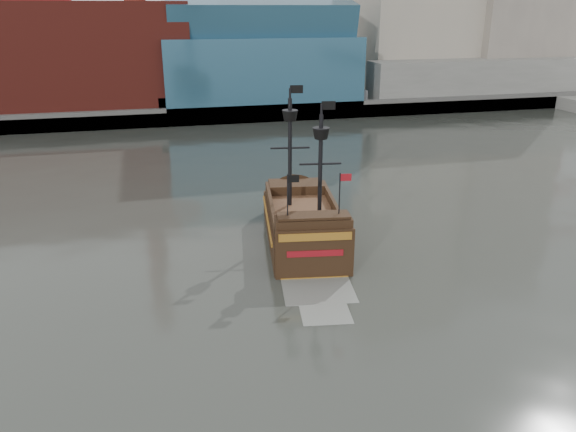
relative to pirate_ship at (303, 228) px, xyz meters
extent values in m
plane|color=#272A25|center=(-2.46, -16.77, -1.08)|extent=(400.00, 400.00, 0.00)
cube|color=slate|center=(-2.46, 75.23, -0.08)|extent=(220.00, 60.00, 2.00)
cube|color=#4C4C49|center=(-2.46, 45.73, 0.22)|extent=(220.00, 1.00, 2.60)
cube|color=maroon|center=(-24.46, 55.23, 8.42)|extent=(42.00, 18.00, 15.00)
cube|color=#2A5671|center=(7.54, 53.23, 5.92)|extent=(30.00, 16.00, 10.00)
cube|color=slate|center=(45.54, 49.23, 3.92)|extent=(40.00, 6.00, 6.00)
cube|color=#2A5671|center=(7.54, 53.23, 13.92)|extent=(28.00, 14.94, 8.78)
cube|color=slate|center=(75.54, 65.23, 2.42)|extent=(4.00, 4.00, 3.00)
cube|color=slate|center=(85.54, 75.23, 2.42)|extent=(4.00, 4.00, 3.00)
cube|color=black|center=(0.04, 0.28, -0.47)|extent=(6.92, 12.85, 2.65)
cube|color=#4A2A1B|center=(0.04, 0.28, 1.01)|extent=(6.23, 11.57, 0.31)
cube|color=black|center=(0.80, 5.10, 1.37)|extent=(4.65, 3.08, 1.02)
cube|color=black|center=(-0.78, -4.95, 1.77)|extent=(5.03, 2.36, 1.83)
cube|color=black|center=(-0.93, -5.87, 0.14)|extent=(4.96, 1.03, 4.07)
cube|color=#9E671E|center=(-0.95, -6.01, 1.77)|extent=(4.54, 0.79, 0.51)
cube|color=maroon|center=(-0.95, -6.01, 0.65)|extent=(3.53, 0.63, 0.41)
cylinder|color=black|center=(-0.52, 1.91, 5.13)|extent=(0.33, 0.33, 7.94)
cylinder|color=black|center=(0.66, -1.67, 4.83)|extent=(0.33, 0.33, 7.33)
cone|color=black|center=(-0.52, 1.91, 7.88)|extent=(1.28, 1.28, 0.71)
cone|color=black|center=(0.66, -1.67, 7.27)|extent=(1.28, 1.28, 0.71)
cube|color=black|center=(-0.07, 1.84, 9.71)|extent=(0.91, 0.17, 0.56)
cube|color=black|center=(1.12, -1.74, 9.10)|extent=(0.91, 0.17, 0.56)
cube|color=gray|center=(-1.19, -7.56, -1.07)|extent=(4.84, 4.29, 0.02)
camera|label=1|loc=(-10.53, -36.60, 15.07)|focal=35.00mm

